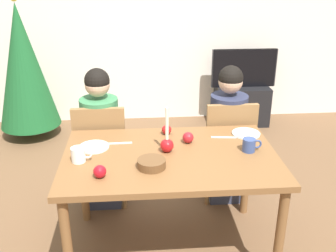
% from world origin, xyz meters
% --- Properties ---
extents(ground_plane, '(7.68, 7.68, 0.00)m').
position_xyz_m(ground_plane, '(0.00, 0.00, 0.00)').
color(ground_plane, brown).
extents(back_wall, '(6.40, 0.10, 2.60)m').
position_xyz_m(back_wall, '(0.00, 2.60, 1.30)').
color(back_wall, silver).
rests_on(back_wall, ground).
extents(dining_table, '(1.40, 0.90, 0.75)m').
position_xyz_m(dining_table, '(0.00, 0.00, 0.67)').
color(dining_table, brown).
rests_on(dining_table, ground).
extents(chair_left, '(0.40, 0.40, 0.90)m').
position_xyz_m(chair_left, '(-0.51, 0.61, 0.51)').
color(chair_left, olive).
rests_on(chair_left, ground).
extents(chair_right, '(0.40, 0.40, 0.90)m').
position_xyz_m(chair_right, '(0.53, 0.61, 0.51)').
color(chair_right, olive).
rests_on(chair_right, ground).
extents(person_left_child, '(0.30, 0.30, 1.17)m').
position_xyz_m(person_left_child, '(-0.51, 0.64, 0.57)').
color(person_left_child, '#33384C').
rests_on(person_left_child, ground).
extents(person_right_child, '(0.30, 0.30, 1.17)m').
position_xyz_m(person_right_child, '(0.53, 0.64, 0.57)').
color(person_right_child, '#33384C').
rests_on(person_right_child, ground).
extents(tv_stand, '(0.64, 0.40, 0.48)m').
position_xyz_m(tv_stand, '(1.09, 2.30, 0.24)').
color(tv_stand, black).
rests_on(tv_stand, ground).
extents(tv, '(0.79, 0.05, 0.46)m').
position_xyz_m(tv, '(1.09, 2.30, 0.71)').
color(tv, black).
rests_on(tv, tv_stand).
extents(christmas_tree, '(0.68, 0.68, 1.60)m').
position_xyz_m(christmas_tree, '(-1.46, 2.11, 0.83)').
color(christmas_tree, brown).
rests_on(christmas_tree, ground).
extents(candle_centerpiece, '(0.09, 0.09, 0.31)m').
position_xyz_m(candle_centerpiece, '(-0.02, 0.05, 0.81)').
color(candle_centerpiece, red).
rests_on(candle_centerpiece, dining_table).
extents(plate_left, '(0.20, 0.20, 0.01)m').
position_xyz_m(plate_left, '(-0.51, 0.15, 0.76)').
color(plate_left, silver).
rests_on(plate_left, dining_table).
extents(plate_right, '(0.20, 0.20, 0.01)m').
position_xyz_m(plate_right, '(0.58, 0.28, 0.76)').
color(plate_right, white).
rests_on(plate_right, dining_table).
extents(mug_left, '(0.13, 0.09, 0.10)m').
position_xyz_m(mug_left, '(-0.58, -0.05, 0.80)').
color(mug_left, white).
rests_on(mug_left, dining_table).
extents(mug_right, '(0.13, 0.09, 0.09)m').
position_xyz_m(mug_right, '(0.53, 0.01, 0.79)').
color(mug_right, '#33477F').
rests_on(mug_right, dining_table).
extents(fork_left, '(0.18, 0.02, 0.01)m').
position_xyz_m(fork_left, '(-0.34, 0.19, 0.75)').
color(fork_left, silver).
rests_on(fork_left, dining_table).
extents(fork_right, '(0.18, 0.04, 0.01)m').
position_xyz_m(fork_right, '(0.40, 0.24, 0.75)').
color(fork_right, silver).
rests_on(fork_right, dining_table).
extents(bowl_walnuts, '(0.18, 0.18, 0.05)m').
position_xyz_m(bowl_walnuts, '(-0.13, -0.16, 0.78)').
color(bowl_walnuts, brown).
rests_on(bowl_walnuts, dining_table).
extents(apple_near_candle, '(0.08, 0.08, 0.08)m').
position_xyz_m(apple_near_candle, '(-0.43, -0.25, 0.79)').
color(apple_near_candle, '#B3111C').
rests_on(apple_near_candle, dining_table).
extents(apple_by_left_plate, '(0.07, 0.07, 0.07)m').
position_xyz_m(apple_by_left_plate, '(0.00, 0.33, 0.79)').
color(apple_by_left_plate, '#AB191A').
rests_on(apple_by_left_plate, dining_table).
extents(apple_by_right_mug, '(0.08, 0.08, 0.08)m').
position_xyz_m(apple_by_right_mug, '(0.14, 0.18, 0.79)').
color(apple_by_right_mug, '#AB1C23').
rests_on(apple_by_right_mug, dining_table).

